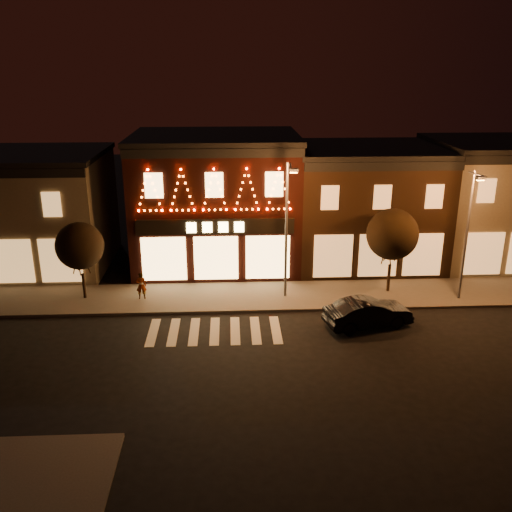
{
  "coord_description": "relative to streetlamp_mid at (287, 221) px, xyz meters",
  "views": [
    {
      "loc": [
        0.8,
        -20.64,
        12.45
      ],
      "look_at": [
        2.02,
        4.0,
        3.86
      ],
      "focal_mm": 39.2,
      "sensor_mm": 36.0,
      "label": 1
    }
  ],
  "objects": [
    {
      "name": "building_right_a",
      "position": [
        5.64,
        6.36,
        -0.75
      ],
      "size": [
        9.2,
        8.28,
        7.5
      ],
      "color": "#331F12",
      "rests_on": "ground"
    },
    {
      "name": "tree_left",
      "position": [
        -11.08,
        0.52,
        -1.37
      ],
      "size": [
        2.56,
        2.56,
        4.28
      ],
      "rotation": [
        0.0,
        0.0,
        0.01
      ],
      "color": "black",
      "rests_on": "sidewalk_far"
    },
    {
      "name": "ground",
      "position": [
        -3.86,
        -7.63,
        -4.52
      ],
      "size": [
        120.0,
        120.0,
        0.0
      ],
      "primitive_type": "plane",
      "color": "black",
      "rests_on": "ground"
    },
    {
      "name": "building_pulp",
      "position": [
        -3.86,
        6.34,
        -0.35
      ],
      "size": [
        10.2,
        8.34,
        8.3
      ],
      "color": "black",
      "rests_on": "ground"
    },
    {
      "name": "pedestrian",
      "position": [
        -7.92,
        0.22,
        -3.61
      ],
      "size": [
        0.6,
        0.44,
        1.52
      ],
      "primitive_type": "imported",
      "rotation": [
        0.0,
        0.0,
        3.28
      ],
      "color": "gray",
      "rests_on": "sidewalk_far"
    },
    {
      "name": "building_right_b",
      "position": [
        14.64,
        6.36,
        -0.6
      ],
      "size": [
        9.2,
        8.28,
        7.8
      ],
      "color": "#685E4A",
      "rests_on": "ground"
    },
    {
      "name": "tree_right",
      "position": [
        5.89,
        0.67,
        -1.03
      ],
      "size": [
        2.85,
        2.85,
        4.77
      ],
      "rotation": [
        0.0,
        0.0,
        -0.26
      ],
      "color": "black",
      "rests_on": "sidewalk_far"
    },
    {
      "name": "sidewalk_far",
      "position": [
        -1.86,
        0.37,
        -4.44
      ],
      "size": [
        44.0,
        4.0,
        0.15
      ],
      "primitive_type": "cube",
      "color": "#47423D",
      "rests_on": "ground"
    },
    {
      "name": "dark_sedan",
      "position": [
        3.73,
        -3.46,
        -3.8
      ],
      "size": [
        4.58,
        2.5,
        1.43
      ],
      "primitive_type": "imported",
      "rotation": [
        0.0,
        0.0,
        1.81
      ],
      "color": "black",
      "rests_on": "ground"
    },
    {
      "name": "streetlamp_right",
      "position": [
        9.47,
        -0.75,
        -0.21
      ],
      "size": [
        0.62,
        1.62,
        7.08
      ],
      "rotation": [
        0.0,
        0.0,
        0.22
      ],
      "color": "#59595E",
      "rests_on": "sidewalk_far"
    },
    {
      "name": "building_left",
      "position": [
        -16.86,
        6.36,
        -0.85
      ],
      "size": [
        12.2,
        8.28,
        7.3
      ],
      "color": "#685E4A",
      "rests_on": "ground"
    },
    {
      "name": "streetlamp_mid",
      "position": [
        0.0,
        0.0,
        0.0
      ],
      "size": [
        0.49,
        1.71,
        7.44
      ],
      "rotation": [
        0.0,
        0.0,
        -0.1
      ],
      "color": "#59595E",
      "rests_on": "sidewalk_far"
    }
  ]
}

